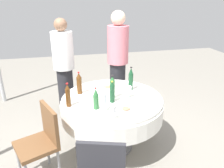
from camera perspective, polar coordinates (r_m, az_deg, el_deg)
name	(u,v)px	position (r m, az deg, el deg)	size (l,w,h in m)	color
ground_plane	(112,145)	(3.21, 0.00, -15.52)	(10.00, 10.00, 0.00)	gray
dining_table	(112,108)	(2.88, 0.00, -6.23)	(1.30, 1.30, 0.74)	white
bottle_clear_right	(104,100)	(2.44, -2.17, -4.06)	(0.07, 0.07, 0.31)	silver
bottle_dark_green_inner	(131,79)	(3.00, 4.85, 1.22)	(0.06, 0.06, 0.33)	#194728
bottle_brown_left	(79,84)	(2.91, -8.43, 0.11)	(0.07, 0.07, 0.30)	#593314
bottle_dark_green_far	(112,92)	(2.65, 0.04, -2.17)	(0.06, 0.06, 0.27)	#194728
bottle_green_rear	(96,99)	(2.51, -4.15, -3.90)	(0.06, 0.06, 0.26)	#2D6B38
bottle_brown_front	(68,96)	(2.60, -11.26, -2.94)	(0.06, 0.06, 0.29)	#593314
bottle_green_mid	(112,88)	(2.74, 0.11, -0.96)	(0.07, 0.07, 0.31)	#2D6B38
wine_glass_far	(113,110)	(2.30, 0.30, -6.66)	(0.06, 0.06, 0.16)	white
wine_glass_rear	(129,90)	(2.78, 4.37, -1.43)	(0.07, 0.07, 0.15)	white
plate_south	(126,110)	(2.52, 3.62, -6.59)	(0.21, 0.21, 0.04)	white
plate_outer	(108,88)	(3.08, -0.97, -0.93)	(0.22, 0.22, 0.04)	white
fork_inner	(142,98)	(2.82, 7.63, -3.64)	(0.18, 0.02, 0.01)	silver
folded_napkin	(89,95)	(2.87, -6.00, -2.89)	(0.13, 0.13, 0.02)	white
person_right	(64,67)	(3.72, -12.23, 4.34)	(0.34, 0.34, 1.63)	#26262B
person_inner	(118,62)	(3.66, 1.49, 5.59)	(0.34, 0.34, 1.73)	#26262B
chair_mid	(42,138)	(2.57, -17.51, -13.14)	(0.53, 0.53, 0.87)	brown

